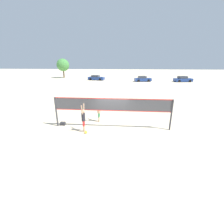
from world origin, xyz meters
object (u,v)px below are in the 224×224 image
at_px(parked_car_mid, 183,79).
at_px(volleyball, 86,132).
at_px(player_spiker, 83,118).
at_px(player_blocker, 99,111).
at_px(volleyball_net, 112,107).
at_px(parked_car_far, 143,79).
at_px(tree_left_cluster, 63,65).
at_px(gear_bag, 63,124).
at_px(parked_car_near, 96,78).

bearing_deg(parked_car_mid, volleyball, -127.47).
relative_size(player_spiker, player_blocker, 1.09).
relative_size(volleyball_net, parked_car_far, 1.97).
relative_size(volleyball, parked_car_mid, 0.05).
relative_size(parked_car_far, tree_left_cluster, 0.76).
height_order(volleyball, gear_bag, gear_bag).
xyz_separation_m(volleyball_net, volleyball, (-1.83, -1.17, -1.63)).
xyz_separation_m(player_blocker, tree_left_cluster, (-17.93, 36.93, 3.04)).
xyz_separation_m(volleyball_net, gear_bag, (-4.13, 0.18, -1.60)).
height_order(volleyball_net, parked_car_mid, volleyball_net).
relative_size(volleyball_net, player_spiker, 4.25).
relative_size(volleyball_net, tree_left_cluster, 1.50).
bearing_deg(parked_car_far, player_spiker, -113.89).
bearing_deg(volleyball, player_blocker, 76.20).
bearing_deg(volleyball, player_spiker, 123.96).
bearing_deg(player_spiker, volleyball, -146.04).
height_order(parked_car_near, parked_car_far, parked_car_far).
xyz_separation_m(player_spiker, parked_car_far, (7.71, 31.31, -0.48)).
bearing_deg(tree_left_cluster, parked_car_near, -25.11).
bearing_deg(volleyball_net, parked_car_mid, 62.17).
bearing_deg(parked_car_near, volleyball_net, -67.70).
height_order(gear_bag, parked_car_near, parked_car_near).
distance_m(player_spiker, gear_bag, 2.53).
relative_size(volleyball_net, parked_car_mid, 1.91).
relative_size(volleyball, parked_car_far, 0.05).
relative_size(player_blocker, volleyball, 9.14).
xyz_separation_m(gear_bag, parked_car_mid, (20.29, 30.43, 0.54)).
bearing_deg(volleyball, volleyball_net, 32.50).
distance_m(player_spiker, tree_left_cluster, 42.70).
bearing_deg(parked_car_far, parked_car_near, 160.50).
relative_size(player_blocker, parked_car_near, 0.41).
bearing_deg(player_spiker, player_blocker, -21.05).
relative_size(player_spiker, parked_car_near, 0.44).
distance_m(player_spiker, volleyball, 1.09).
distance_m(player_blocker, gear_bag, 3.19).
bearing_deg(player_blocker, gear_bag, -70.17).
bearing_deg(volleyball_net, volleyball, -147.50).
distance_m(volleyball_net, volleyball, 2.71).
relative_size(volleyball_net, gear_bag, 23.21).
bearing_deg(gear_bag, player_blocker, 19.83).
distance_m(player_blocker, parked_car_mid, 34.15).
distance_m(volleyball, tree_left_cluster, 43.15).
relative_size(volleyball_net, player_blocker, 4.63).
bearing_deg(parked_car_mid, tree_left_cluster, 159.98).
distance_m(player_spiker, parked_car_mid, 36.34).
distance_m(player_blocker, parked_car_far, 30.05).
height_order(parked_car_near, tree_left_cluster, tree_left_cluster).
height_order(volleyball, parked_car_far, parked_car_far).
bearing_deg(tree_left_cluster, volleyball_net, -63.32).
distance_m(player_spiker, player_blocker, 2.22).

